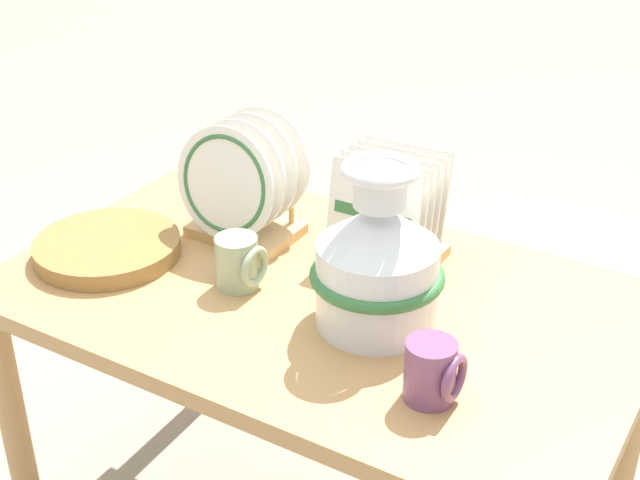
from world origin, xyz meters
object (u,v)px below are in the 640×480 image
Objects in this scene: wicker_charger_stack at (107,248)px; dish_rack_round_plates at (242,190)px; dish_rack_square_plates at (388,219)px; mug_sage_glaze at (239,263)px; mug_plum_glaze at (433,372)px; ceramic_vase at (378,261)px.

dish_rack_round_plates is at bearing 48.69° from wicker_charger_stack.
mug_sage_glaze is (-0.18, -0.25, -0.03)m from dish_rack_square_plates.
dish_rack_square_plates is at bearing 14.83° from dish_rack_round_plates.
mug_sage_glaze is at bearing -126.48° from dish_rack_square_plates.
dish_rack_round_plates reaches higher than wicker_charger_stack.
dish_rack_square_plates is 0.74× the size of wicker_charger_stack.
dish_rack_round_plates is 0.64m from mug_plum_glaze.
wicker_charger_stack is (-0.57, -0.06, -0.11)m from ceramic_vase.
ceramic_vase is at bearing 140.16° from mug_plum_glaze.
wicker_charger_stack is (-0.48, -0.29, -0.06)m from dish_rack_square_plates.
mug_sage_glaze is at bearing 164.79° from mug_plum_glaze.
ceramic_vase is 1.41× the size of dish_rack_square_plates.
ceramic_vase is 2.99× the size of mug_sage_glaze.
mug_plum_glaze is (0.56, -0.29, -0.05)m from dish_rack_round_plates.
dish_rack_square_plates is at bearing 53.52° from mug_sage_glaze.
ceramic_vase reaches higher than wicker_charger_stack.
dish_rack_square_plates is at bearing 30.96° from wicker_charger_stack.
wicker_charger_stack is 2.87× the size of mug_sage_glaze.
ceramic_vase reaches higher than dish_rack_round_plates.
wicker_charger_stack is 0.75m from mug_plum_glaze.
ceramic_vase is at bearing 4.75° from mug_sage_glaze.
ceramic_vase reaches higher than mug_plum_glaze.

